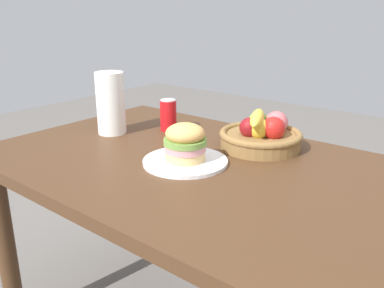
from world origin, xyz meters
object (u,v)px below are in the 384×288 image
(sandwich, at_px, (185,142))
(soda_can, at_px, (168,115))
(paper_towel_roll, at_px, (111,103))
(fruit_basket, at_px, (262,134))
(plate, at_px, (185,161))

(sandwich, xyz_separation_m, soda_can, (-0.29, 0.24, -0.01))
(sandwich, xyz_separation_m, paper_towel_roll, (-0.44, 0.07, 0.05))
(fruit_basket, bearing_deg, plate, -110.97)
(plate, distance_m, fruit_basket, 0.31)
(sandwich, xyz_separation_m, fruit_basket, (0.11, 0.29, -0.02))
(soda_can, bearing_deg, plate, -39.77)
(plate, distance_m, soda_can, 0.38)
(sandwich, bearing_deg, fruit_basket, 69.03)
(soda_can, xyz_separation_m, fruit_basket, (0.40, 0.05, -0.01))
(plate, relative_size, fruit_basket, 0.94)
(soda_can, distance_m, fruit_basket, 0.40)
(paper_towel_roll, bearing_deg, fruit_basket, 21.38)
(sandwich, bearing_deg, paper_towel_roll, 170.50)
(fruit_basket, distance_m, paper_towel_roll, 0.59)
(plate, bearing_deg, soda_can, 140.23)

